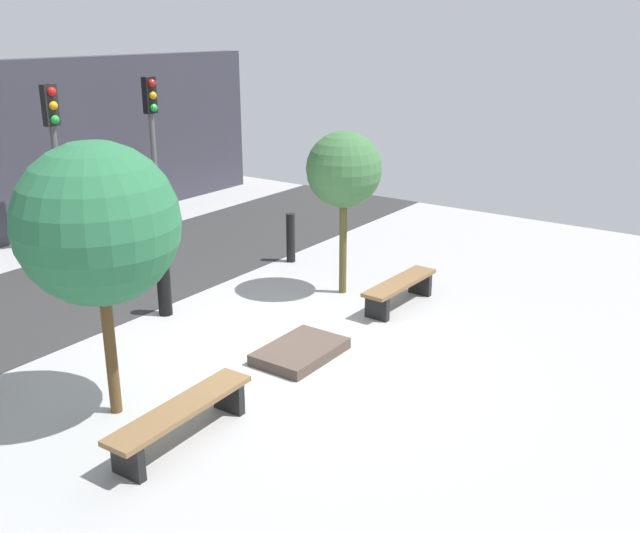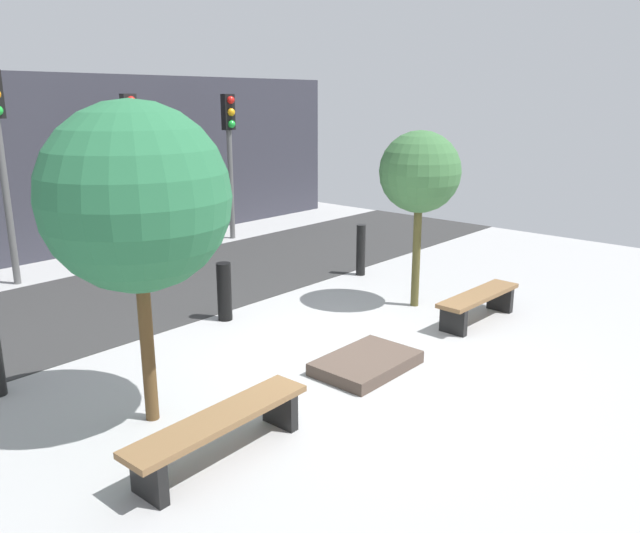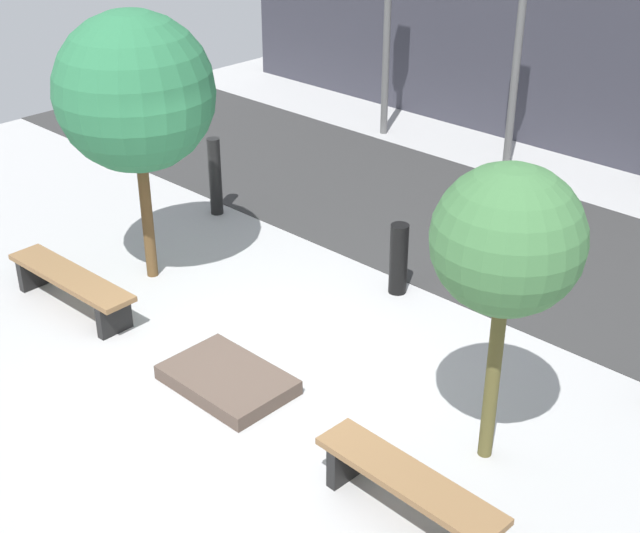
# 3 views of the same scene
# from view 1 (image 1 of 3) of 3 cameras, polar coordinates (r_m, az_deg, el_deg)

# --- Properties ---
(ground_plane) EXTENTS (18.00, 18.00, 0.00)m
(ground_plane) POSITION_cam_1_polar(r_m,az_deg,el_deg) (9.99, -2.73, -6.84)
(ground_plane) COLOR #9F9F9F
(road_strip) EXTENTS (18.00, 3.64, 0.01)m
(road_strip) POSITION_cam_1_polar(r_m,az_deg,el_deg) (13.01, -18.48, -1.61)
(road_strip) COLOR #2F2F2F
(road_strip) RESTS_ON ground
(bench_left) EXTENTS (1.92, 0.46, 0.43)m
(bench_left) POSITION_cam_1_polar(r_m,az_deg,el_deg) (7.99, -11.01, -11.60)
(bench_left) COLOR black
(bench_left) RESTS_ON ground
(bench_right) EXTENTS (1.72, 0.44, 0.43)m
(bench_right) POSITION_cam_1_polar(r_m,az_deg,el_deg) (11.52, 6.41, -1.71)
(bench_right) COLOR black
(bench_right) RESTS_ON ground
(planter_bed) EXTENTS (1.26, 0.84, 0.15)m
(planter_bed) POSITION_cam_1_polar(r_m,az_deg,el_deg) (9.82, -1.58, -6.80)
(planter_bed) COLOR #4D3F35
(planter_bed) RESTS_ON ground
(tree_behind_left_bench) EXTENTS (1.80, 1.80, 3.18)m
(tree_behind_left_bench) POSITION_cam_1_polar(r_m,az_deg,el_deg) (8.04, -17.38, 3.24)
(tree_behind_left_bench) COLOR brown
(tree_behind_left_bench) RESTS_ON ground
(tree_behind_right_bench) EXTENTS (1.23, 1.23, 2.73)m
(tree_behind_right_bench) POSITION_cam_1_polar(r_m,az_deg,el_deg) (11.58, 1.92, 7.68)
(tree_behind_right_bench) COLOR brown
(tree_behind_right_bench) RESTS_ON ground
(bollard_left) EXTENTS (0.21, 0.21, 0.87)m
(bollard_left) POSITION_cam_1_polar(r_m,az_deg,el_deg) (11.34, -12.36, -1.72)
(bollard_left) COLOR black
(bollard_left) RESTS_ON ground
(bollard_center) EXTENTS (0.17, 0.17, 0.95)m
(bollard_center) POSITION_cam_1_polar(r_m,az_deg,el_deg) (13.60, -2.36, 2.31)
(bollard_center) COLOR black
(bollard_center) RESTS_ON ground
(traffic_light_mid_east) EXTENTS (0.28, 0.27, 3.26)m
(traffic_light_mid_east) POSITION_cam_1_polar(r_m,az_deg,el_deg) (14.86, -20.50, 9.66)
(traffic_light_mid_east) COLOR #4F4F4F
(traffic_light_mid_east) RESTS_ON ground
(traffic_light_east) EXTENTS (0.28, 0.27, 3.27)m
(traffic_light_east) POSITION_cam_1_polar(r_m,az_deg,el_deg) (16.39, -13.29, 11.08)
(traffic_light_east) COLOR #585858
(traffic_light_east) RESTS_ON ground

